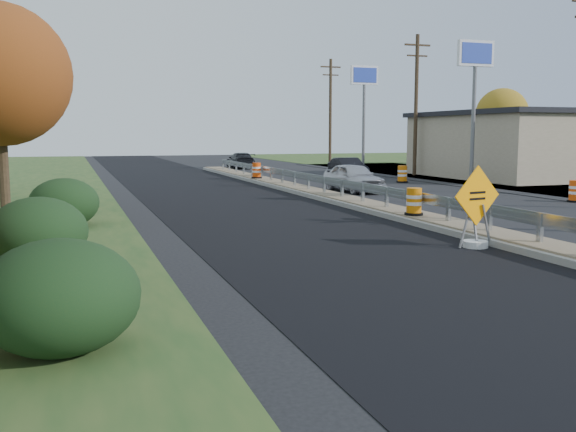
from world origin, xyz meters
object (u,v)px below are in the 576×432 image
object	(u,v)px
caution_sign	(476,227)
barrel_median_far	(257,171)
barrel_shoulder_mid	(402,174)
barrel_shoulder_near	(575,192)
barrel_median_mid	(414,202)
car_dark_far	(241,160)
car_silver	(354,177)
car_dark_mid	(348,168)

from	to	relation	value
caution_sign	barrel_median_far	size ratio (longest dim) A/B	2.28
caution_sign	barrel_shoulder_mid	world-z (taller)	caution_sign
barrel_shoulder_near	caution_sign	bearing A→B (deg)	-142.88
barrel_median_mid	car_dark_far	world-z (taller)	car_dark_far
barrel_median_mid	barrel_shoulder_near	distance (m)	10.03
car_silver	car_dark_mid	bearing A→B (deg)	63.51
car_dark_mid	car_dark_far	size ratio (longest dim) A/B	0.91
barrel_median_mid	car_dark_far	distance (m)	33.36
barrel_median_far	car_dark_mid	size ratio (longest dim) A/B	0.23
caution_sign	car_silver	bearing A→B (deg)	65.12
barrel_median_mid	car_dark_mid	world-z (taller)	car_dark_mid
barrel_shoulder_near	car_dark_far	distance (m)	30.73
barrel_median_mid	barrel_median_far	xyz separation A→B (m)	(-0.05, 18.21, 0.01)
barrel_shoulder_near	car_dark_mid	world-z (taller)	car_dark_mid
barrel_shoulder_near	car_dark_mid	bearing A→B (deg)	101.29
caution_sign	car_dark_mid	xyz separation A→B (m)	(7.22, 23.91, 0.13)
car_silver	car_dark_far	xyz separation A→B (m)	(0.19, 22.66, -0.06)
car_dark_mid	caution_sign	bearing A→B (deg)	-103.77
barrel_median_far	caution_sign	bearing A→B (deg)	-92.19
barrel_median_far	barrel_shoulder_near	distance (m)	17.78
barrel_shoulder_mid	barrel_median_far	bearing A→B (deg)	158.56
barrel_shoulder_mid	car_silver	size ratio (longest dim) A/B	0.24
barrel_median_mid	barrel_shoulder_near	bearing A→B (deg)	18.72
barrel_shoulder_mid	car_dark_far	distance (m)	18.82
car_silver	barrel_median_far	bearing A→B (deg)	105.86
caution_sign	barrel_shoulder_near	distance (m)	13.07
barrel_median_far	barrel_shoulder_near	size ratio (longest dim) A/B	1.00
barrel_shoulder_mid	car_silver	bearing A→B (deg)	-138.98
barrel_median_mid	car_silver	xyz separation A→B (m)	(2.71, 10.57, 0.05)
barrel_shoulder_mid	car_dark_far	bearing A→B (deg)	105.41
barrel_median_far	barrel_shoulder_mid	xyz separation A→B (m)	(7.96, -3.12, -0.19)
caution_sign	barrel_median_mid	xyz separation A→B (m)	(0.92, 4.67, 0.13)
barrel_shoulder_mid	barrel_median_mid	bearing A→B (deg)	-117.66
barrel_median_mid	barrel_median_far	size ratio (longest dim) A/B	0.97
barrel_shoulder_near	barrel_median_mid	bearing A→B (deg)	-161.28
barrel_median_mid	barrel_shoulder_mid	world-z (taller)	barrel_median_mid
car_dark_far	barrel_median_mid	bearing A→B (deg)	88.86
caution_sign	barrel_median_far	xyz separation A→B (m)	(0.87, 22.88, 0.14)
barrel_median_far	barrel_shoulder_mid	world-z (taller)	barrel_median_far
barrel_median_far	car_dark_mid	world-z (taller)	car_dark_mid
car_dark_mid	barrel_shoulder_near	bearing A→B (deg)	-75.67
barrel_median_mid	car_dark_far	xyz separation A→B (m)	(2.91, 33.23, -0.01)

